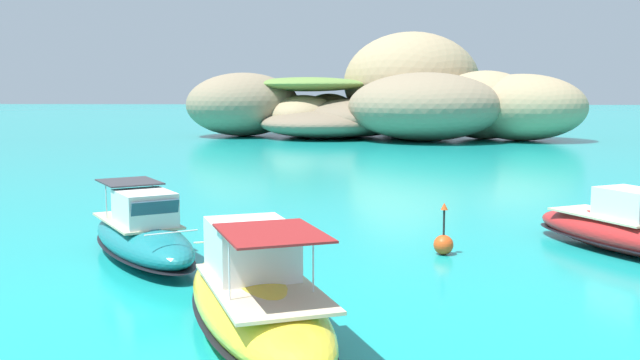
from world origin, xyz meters
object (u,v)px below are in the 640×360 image
(motorboat_red, at_px, (622,230))
(motorboat_teal, at_px, (143,236))
(motorboat_yellow, at_px, (255,299))
(islet_small, at_px, (304,112))
(channel_buoy, at_px, (443,243))
(islet_large, at_px, (439,95))

(motorboat_red, height_order, motorboat_teal, motorboat_teal)
(motorboat_yellow, bearing_deg, islet_small, 94.06)
(channel_buoy, bearing_deg, islet_small, 99.44)
(islet_large, relative_size, motorboat_teal, 4.57)
(islet_small, relative_size, channel_buoy, 17.72)
(islet_large, bearing_deg, islet_small, -179.80)
(motorboat_teal, xyz_separation_m, channel_buoy, (8.26, 1.12, -0.31))
(islet_large, height_order, motorboat_yellow, islet_large)
(islet_small, height_order, motorboat_red, islet_small)
(islet_large, height_order, channel_buoy, islet_large)
(motorboat_red, distance_m, motorboat_teal, 13.52)
(motorboat_red, bearing_deg, motorboat_teal, -172.05)
(islet_large, distance_m, islet_small, 13.17)
(motorboat_red, xyz_separation_m, channel_buoy, (-5.13, -0.75, -0.28))
(motorboat_red, xyz_separation_m, motorboat_yellow, (-9.39, -7.69, 0.10))
(islet_small, height_order, motorboat_teal, islet_small)
(motorboat_red, relative_size, motorboat_yellow, 0.86)
(islet_large, distance_m, motorboat_yellow, 57.62)
(islet_small, bearing_deg, motorboat_yellow, -85.94)
(channel_buoy, bearing_deg, motorboat_yellow, -121.54)
(islet_small, height_order, motorboat_yellow, islet_small)
(motorboat_teal, relative_size, channel_buoy, 4.37)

